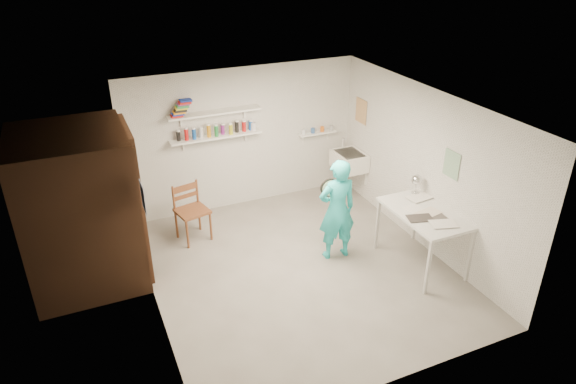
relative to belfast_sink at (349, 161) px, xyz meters
name	(u,v)px	position (x,y,z in m)	size (l,w,h in m)	color
floor	(299,270)	(-1.75, -1.70, -0.71)	(4.00, 4.50, 0.02)	slate
ceiling	(301,106)	(-1.75, -1.70, 1.71)	(4.00, 4.50, 0.02)	silver
wall_back	(243,138)	(-1.75, 0.56, 0.50)	(4.00, 0.02, 2.40)	silver
wall_front	(400,293)	(-1.75, -3.96, 0.50)	(4.00, 0.02, 2.40)	silver
wall_left	(146,226)	(-3.76, -1.70, 0.50)	(0.02, 4.50, 2.40)	silver
wall_right	(425,169)	(0.26, -1.70, 0.50)	(0.02, 4.50, 2.40)	silver
doorway_recess	(135,202)	(-3.74, -0.65, 0.30)	(0.02, 0.90, 2.00)	black
corridor_box	(80,209)	(-4.45, -0.65, 0.35)	(1.40, 1.50, 2.10)	brown
door_lintel	(126,129)	(-3.72, -0.65, 1.35)	(0.06, 1.05, 0.10)	brown
door_jamb_near	(143,219)	(-3.72, -1.15, 0.30)	(0.06, 0.10, 2.00)	brown
door_jamb_far	(131,187)	(-3.72, -0.15, 0.30)	(0.06, 0.10, 2.00)	brown
shelf_lower	(216,137)	(-2.25, 0.43, 0.65)	(1.50, 0.22, 0.03)	white
shelf_upper	(215,113)	(-2.25, 0.43, 1.05)	(1.50, 0.22, 0.03)	white
ledge_shelf	(317,133)	(-0.40, 0.47, 0.42)	(0.70, 0.14, 0.03)	white
poster_left	(143,197)	(-3.74, -1.65, 0.85)	(0.01, 0.28, 0.36)	#334C7F
poster_right_a	(361,111)	(0.24, 0.10, 0.85)	(0.01, 0.34, 0.42)	#995933
poster_right_b	(452,164)	(0.24, -2.25, 0.80)	(0.01, 0.30, 0.38)	#3F724C
belfast_sink	(349,161)	(0.00, 0.00, 0.00)	(0.48, 0.60, 0.30)	white
man	(337,210)	(-1.12, -1.59, 0.07)	(0.56, 0.37, 1.54)	#27C6C7
wall_clock	(330,188)	(-1.13, -1.37, 0.33)	(0.28, 0.28, 0.04)	beige
wooden_chair	(192,211)	(-2.90, -0.29, -0.21)	(0.46, 0.43, 0.98)	brown
work_table	(422,238)	(-0.11, -2.26, -0.27)	(0.77, 1.28, 0.86)	silver
desk_lamp	(417,180)	(0.10, -1.75, 0.38)	(0.16, 0.16, 0.16)	silver
spray_cans	(216,131)	(-2.25, 0.43, 0.75)	(1.34, 0.06, 0.17)	black
book_stack	(181,108)	(-2.77, 0.43, 1.19)	(0.34, 0.14, 0.25)	red
ledge_pots	(318,130)	(-0.40, 0.47, 0.48)	(0.48, 0.07, 0.09)	silver
papers	(425,211)	(-0.11, -2.26, 0.17)	(0.30, 0.22, 0.02)	silver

